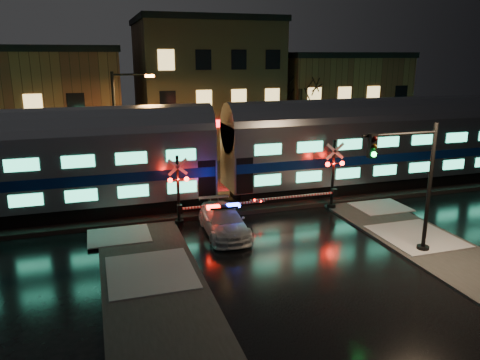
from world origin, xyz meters
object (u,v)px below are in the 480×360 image
streetlight (120,126)px  traffic_light (412,188)px  crossing_signal_right (328,182)px  crossing_signal_left (186,197)px  police_car (224,221)px

streetlight → traffic_light: bearing=-49.5°
crossing_signal_right → crossing_signal_left: crossing_signal_right is taller
crossing_signal_right → crossing_signal_left: size_ratio=1.08×
police_car → crossing_signal_right: (6.75, 1.81, 1.00)m
traffic_light → streetlight: streetlight is taller
police_car → crossing_signal_right: size_ratio=0.84×
crossing_signal_right → streetlight: 13.22m
streetlight → crossing_signal_right: bearing=-31.2°
crossing_signal_left → traffic_light: size_ratio=0.90×
streetlight → police_car: bearing=-63.2°
police_car → crossing_signal_left: size_ratio=0.91×
crossing_signal_left → traffic_light: 11.19m
crossing_signal_right → crossing_signal_left: bearing=-179.9°
crossing_signal_left → traffic_light: (8.76, -6.78, 1.62)m
crossing_signal_left → streetlight: size_ratio=0.69×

